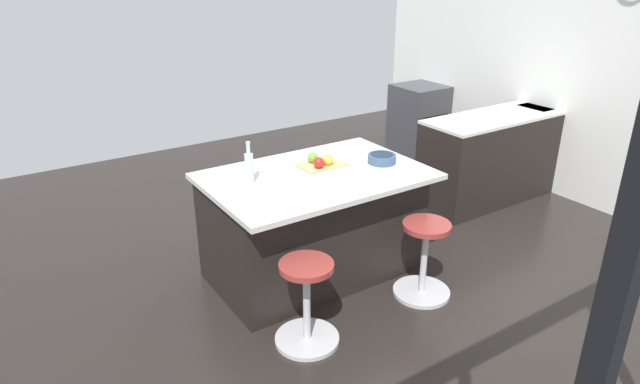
# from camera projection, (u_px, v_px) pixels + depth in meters

# --- Properties ---
(ground_plane) EXTENTS (7.68, 7.68, 0.00)m
(ground_plane) POSITION_uv_depth(u_px,v_px,m) (341.00, 268.00, 4.63)
(ground_plane) COLOR black
(interior_partition_left) EXTENTS (0.15, 5.63, 2.77)m
(interior_partition_left) POSITION_uv_depth(u_px,v_px,m) (581.00, 67.00, 5.58)
(interior_partition_left) COLOR silver
(interior_partition_left) RESTS_ON ground_plane
(sink_cabinet) EXTENTS (2.47, 0.60, 1.20)m
(sink_cabinet) POSITION_uv_depth(u_px,v_px,m) (518.00, 150.00, 6.03)
(sink_cabinet) COLOR black
(sink_cabinet) RESTS_ON ground_plane
(oven_range) EXTENTS (0.60, 0.61, 0.89)m
(oven_range) POSITION_uv_depth(u_px,v_px,m) (419.00, 119.00, 7.25)
(oven_range) COLOR #38383D
(oven_range) RESTS_ON ground_plane
(kitchen_island) EXTENTS (1.67, 1.12, 0.88)m
(kitchen_island) POSITION_uv_depth(u_px,v_px,m) (313.00, 223.00, 4.41)
(kitchen_island) COLOR black
(kitchen_island) RESTS_ON ground_plane
(stool_by_window) EXTENTS (0.44, 0.44, 0.61)m
(stool_by_window) POSITION_uv_depth(u_px,v_px,m) (424.00, 261.00, 4.17)
(stool_by_window) COLOR #B7B7BC
(stool_by_window) RESTS_ON ground_plane
(stool_middle) EXTENTS (0.44, 0.44, 0.61)m
(stool_middle) POSITION_uv_depth(u_px,v_px,m) (307.00, 305.00, 3.65)
(stool_middle) COLOR #B7B7BC
(stool_middle) RESTS_ON ground_plane
(cutting_board) EXTENTS (0.36, 0.24, 0.02)m
(cutting_board) POSITION_uv_depth(u_px,v_px,m) (322.00, 165.00, 4.36)
(cutting_board) COLOR tan
(cutting_board) RESTS_ON kitchen_island
(apple_green) EXTENTS (0.09, 0.09, 0.09)m
(apple_green) POSITION_uv_depth(u_px,v_px,m) (313.00, 157.00, 4.36)
(apple_green) COLOR #609E2D
(apple_green) RESTS_ON cutting_board
(apple_red) EXTENTS (0.09, 0.09, 0.09)m
(apple_red) POSITION_uv_depth(u_px,v_px,m) (319.00, 163.00, 4.25)
(apple_red) COLOR red
(apple_red) RESTS_ON cutting_board
(apple_yellow) EXTENTS (0.08, 0.08, 0.08)m
(apple_yellow) POSITION_uv_depth(u_px,v_px,m) (328.00, 160.00, 4.32)
(apple_yellow) COLOR gold
(apple_yellow) RESTS_ON cutting_board
(water_bottle) EXTENTS (0.06, 0.06, 0.31)m
(water_bottle) POSITION_uv_depth(u_px,v_px,m) (249.00, 167.00, 4.00)
(water_bottle) COLOR silver
(water_bottle) RESTS_ON kitchen_island
(fruit_bowl) EXTENTS (0.23, 0.23, 0.07)m
(fruit_bowl) POSITION_uv_depth(u_px,v_px,m) (382.00, 158.00, 4.42)
(fruit_bowl) COLOR #334C6B
(fruit_bowl) RESTS_ON kitchen_island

